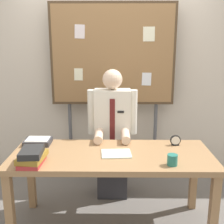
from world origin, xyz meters
name	(u,v)px	position (x,y,z in m)	size (l,w,h in m)	color
back_wall	(113,74)	(0.00, 1.27, 1.35)	(6.40, 0.08, 2.70)	beige
desk	(112,162)	(0.00, 0.00, 0.67)	(1.86, 0.76, 0.76)	#9E754C
person	(112,139)	(0.00, 0.61, 0.69)	(0.55, 0.56, 1.48)	#2D2D33
bulletin_board	(113,57)	(0.00, 1.06, 1.58)	(1.52, 0.09, 2.22)	#4C3823
book_stack	(32,157)	(-0.67, -0.24, 0.82)	(0.22, 0.30, 0.14)	#B22D2D
open_notebook	(116,154)	(0.04, -0.02, 0.76)	(0.27, 0.21, 0.01)	silver
desk_clock	(175,141)	(0.63, 0.22, 0.81)	(0.10, 0.04, 0.10)	black
coffee_mug	(172,160)	(0.51, -0.25, 0.81)	(0.09, 0.09, 0.09)	#267266
paper_tray	(38,141)	(-0.75, 0.24, 0.79)	(0.26, 0.20, 0.06)	#333338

